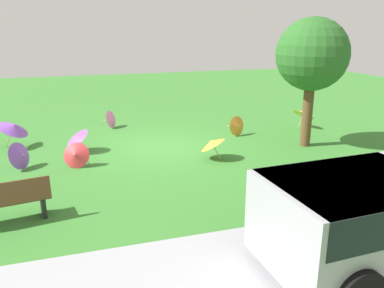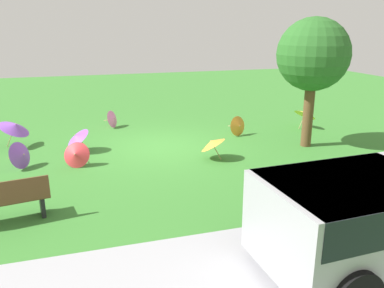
# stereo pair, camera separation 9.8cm
# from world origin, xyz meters

# --- Properties ---
(ground) EXTENTS (40.00, 40.00, 0.00)m
(ground) POSITION_xyz_m (0.00, 0.00, 0.00)
(ground) COLOR #387A2D
(road_strip) EXTENTS (40.00, 3.62, 0.01)m
(road_strip) POSITION_xyz_m (0.00, 7.41, 0.00)
(road_strip) COLOR #9E9EA3
(road_strip) RESTS_ON ground
(park_bench) EXTENTS (1.66, 0.74, 0.90)m
(park_bench) POSITION_xyz_m (3.94, 4.07, 0.47)
(park_bench) COLOR brown
(park_bench) RESTS_ON ground
(shade_tree) EXTENTS (2.21, 2.21, 4.00)m
(shade_tree) POSITION_xyz_m (-4.53, 1.25, 2.85)
(shade_tree) COLOR brown
(shade_tree) RESTS_ON ground
(parasol_purple_0) EXTENTS (1.23, 1.24, 0.97)m
(parasol_purple_0) POSITION_xyz_m (4.38, -1.32, 0.66)
(parasol_purple_0) COLOR tan
(parasol_purple_0) RESTS_ON ground
(parasol_yellow_0) EXTENTS (1.00, 1.02, 0.83)m
(parasol_yellow_0) POSITION_xyz_m (-5.76, -0.79, 0.56)
(parasol_yellow_0) COLOR tan
(parasol_yellow_0) RESTS_ON ground
(parasol_purple_1) EXTENTS (0.75, 0.83, 0.76)m
(parasol_purple_1) POSITION_xyz_m (4.00, 0.84, 0.38)
(parasol_purple_1) COLOR tan
(parasol_purple_1) RESTS_ON ground
(parasol_red_0) EXTENTS (0.83, 0.72, 0.72)m
(parasol_red_0) POSITION_xyz_m (2.60, 1.17, 0.36)
(parasol_red_0) COLOR tan
(parasol_red_0) RESTS_ON ground
(parasol_orange_0) EXTENTS (0.73, 0.72, 0.71)m
(parasol_orange_0) POSITION_xyz_m (-2.92, -0.48, 0.35)
(parasol_orange_0) COLOR tan
(parasol_orange_0) RESTS_ON ground
(parasol_pink_0) EXTENTS (0.64, 0.70, 0.66)m
(parasol_pink_0) POSITION_xyz_m (1.15, -2.96, 0.33)
(parasol_pink_0) COLOR tan
(parasol_pink_0) RESTS_ON ground
(parasol_purple_2) EXTENTS (0.90, 0.95, 0.78)m
(parasol_purple_2) POSITION_xyz_m (2.54, -0.22, 0.48)
(parasol_purple_2) COLOR tan
(parasol_purple_2) RESTS_ON ground
(parasol_orange_1) EXTENTS (1.02, 1.03, 0.74)m
(parasol_orange_1) POSITION_xyz_m (-1.18, 1.61, 0.49)
(parasol_orange_1) COLOR tan
(parasol_orange_1) RESTS_ON ground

